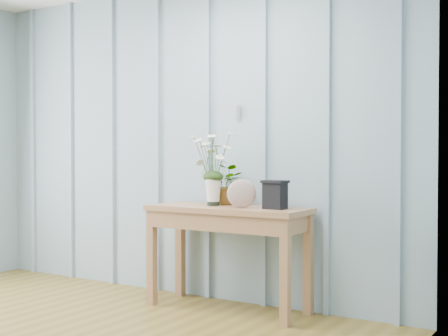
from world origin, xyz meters
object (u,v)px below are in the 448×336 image
Objects in this scene: sideboard at (228,222)px; daisy_vase at (213,159)px; felt_disc_vessel at (242,194)px; carved_box at (275,194)px.

daisy_vase reaches higher than sideboard.
daisy_vase is 2.71× the size of felt_disc_vessel.
daisy_vase is 0.38m from felt_disc_vessel.
daisy_vase is 0.57m from carved_box.
sideboard is 0.28m from felt_disc_vessel.
felt_disc_vessel reaches higher than carved_box.
sideboard is 0.44m from carved_box.
felt_disc_vessel is at bearing -14.29° from daisy_vase.
sideboard is 2.16× the size of daisy_vase.
daisy_vase is at bearing 134.53° from felt_disc_vessel.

